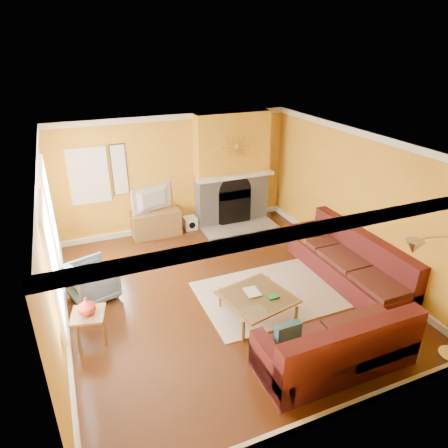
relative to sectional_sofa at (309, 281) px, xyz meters
name	(u,v)px	position (x,y,z in m)	size (l,w,h in m)	color
floor	(225,291)	(-1.17, 0.89, -0.46)	(5.50, 6.00, 0.02)	#5A2D13
ceiling	(225,144)	(-1.17, 0.89, 2.26)	(5.50, 6.00, 0.02)	white
wall_back	(175,174)	(-1.17, 3.90, 0.90)	(5.50, 0.02, 2.70)	gold
wall_front	(336,335)	(-1.17, -2.12, 0.90)	(5.50, 0.02, 2.70)	gold
wall_left	(49,255)	(-3.93, 0.89, 0.90)	(0.02, 6.00, 2.70)	gold
wall_right	(357,201)	(1.59, 0.89, 0.90)	(0.02, 6.00, 2.70)	gold
baseboard	(225,288)	(-1.17, 0.89, -0.39)	(5.50, 6.00, 0.12)	white
crown_molding	(225,149)	(-1.17, 0.89, 2.19)	(5.50, 6.00, 0.12)	white
window_left_near	(49,212)	(-3.89, 2.19, 1.05)	(0.06, 1.22, 1.72)	white
window_left_far	(51,265)	(-3.89, 0.29, 1.05)	(0.06, 1.22, 1.72)	white
window_back	(89,176)	(-3.07, 3.85, 1.10)	(0.82, 0.06, 1.22)	white
wall_art	(119,170)	(-2.42, 3.86, 1.15)	(0.34, 0.04, 1.14)	white
fireplace	(232,170)	(0.18, 3.69, 0.90)	(1.80, 0.40, 2.70)	#989590
mantel	(236,176)	(0.18, 3.45, 0.80)	(1.92, 0.22, 0.08)	white
hearth	(241,228)	(0.18, 3.14, -0.42)	(1.80, 0.70, 0.06)	#989590
sunburst	(236,147)	(0.18, 3.46, 1.50)	(0.70, 0.04, 0.70)	olive
rug	(268,295)	(-0.52, 0.47, -0.44)	(2.40, 1.80, 0.02)	beige
sectional_sofa	(309,281)	(0.00, 0.00, 0.00)	(3.15, 3.63, 0.90)	#5A1D1D
coffee_table	(257,306)	(-0.97, 0.02, -0.25)	(1.03, 1.03, 0.41)	white
media_console	(156,223)	(-1.77, 3.63, -0.15)	(1.11, 0.50, 0.61)	olive
tv	(154,199)	(-1.77, 3.63, 0.45)	(1.00, 0.13, 0.58)	black
subwoofer	(190,223)	(-0.92, 3.67, -0.30)	(0.30, 0.30, 0.30)	white
armchair	(93,281)	(-3.39, 1.59, -0.11)	(0.73, 0.75, 0.68)	slate
side_table	(90,328)	(-3.56, 0.43, -0.19)	(0.47, 0.47, 0.52)	olive
vase	(86,306)	(-3.56, 0.43, 0.21)	(0.26, 0.26, 0.27)	red
book	(246,293)	(-1.13, 0.13, -0.03)	(0.22, 0.30, 0.03)	white
arc_lamp	(438,306)	(0.62, -1.91, 0.62)	(1.36, 0.36, 2.14)	silver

